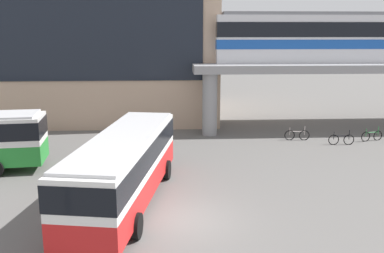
{
  "coord_description": "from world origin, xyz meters",
  "views": [
    {
      "loc": [
        -0.55,
        -16.24,
        7.67
      ],
      "look_at": [
        0.72,
        7.77,
        2.2
      ],
      "focal_mm": 39.67,
      "sensor_mm": 36.0,
      "label": 1
    }
  ],
  "objects_px": {
    "bus_main": "(125,162)",
    "bicycle_black": "(341,140)",
    "train": "(368,37)",
    "station_building": "(60,35)",
    "bicycle_silver": "(297,135)",
    "bicycle_green": "(372,136)"
  },
  "relations": [
    {
      "from": "bus_main",
      "to": "bicycle_black",
      "type": "bearing_deg",
      "value": 34.75
    },
    {
      "from": "train",
      "to": "bus_main",
      "type": "height_order",
      "value": "train"
    },
    {
      "from": "station_building",
      "to": "bicycle_silver",
      "type": "relative_size",
      "value": 15.59
    },
    {
      "from": "station_building",
      "to": "bicycle_green",
      "type": "height_order",
      "value": "station_building"
    },
    {
      "from": "bicycle_green",
      "to": "bicycle_silver",
      "type": "bearing_deg",
      "value": 174.32
    },
    {
      "from": "station_building",
      "to": "bicycle_black",
      "type": "distance_m",
      "value": 26.16
    },
    {
      "from": "station_building",
      "to": "bicycle_green",
      "type": "distance_m",
      "value": 27.94
    },
    {
      "from": "train",
      "to": "bus_main",
      "type": "relative_size",
      "value": 2.14
    },
    {
      "from": "bicycle_green",
      "to": "bicycle_black",
      "type": "height_order",
      "value": "same"
    },
    {
      "from": "train",
      "to": "station_building",
      "type": "bearing_deg",
      "value": 164.42
    },
    {
      "from": "station_building",
      "to": "bicycle_black",
      "type": "bearing_deg",
      "value": -30.66
    },
    {
      "from": "bus_main",
      "to": "train",
      "type": "bearing_deg",
      "value": 40.86
    },
    {
      "from": "bicycle_silver",
      "to": "train",
      "type": "bearing_deg",
      "value": 33.37
    },
    {
      "from": "train",
      "to": "bus_main",
      "type": "distance_m",
      "value": 23.87
    },
    {
      "from": "station_building",
      "to": "train",
      "type": "distance_m",
      "value": 26.6
    },
    {
      "from": "station_building",
      "to": "bicycle_black",
      "type": "height_order",
      "value": "station_building"
    },
    {
      "from": "bicycle_silver",
      "to": "bicycle_black",
      "type": "height_order",
      "value": "same"
    },
    {
      "from": "bicycle_silver",
      "to": "bicycle_black",
      "type": "distance_m",
      "value": 3.01
    },
    {
      "from": "station_building",
      "to": "train",
      "type": "relative_size",
      "value": 1.15
    },
    {
      "from": "station_building",
      "to": "bicycle_silver",
      "type": "distance_m",
      "value": 23.28
    },
    {
      "from": "bus_main",
      "to": "bicycle_silver",
      "type": "bearing_deg",
      "value": 44.64
    },
    {
      "from": "station_building",
      "to": "train",
      "type": "xyz_separation_m",
      "value": [
        25.62,
        -7.14,
        -0.07
      ]
    }
  ]
}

